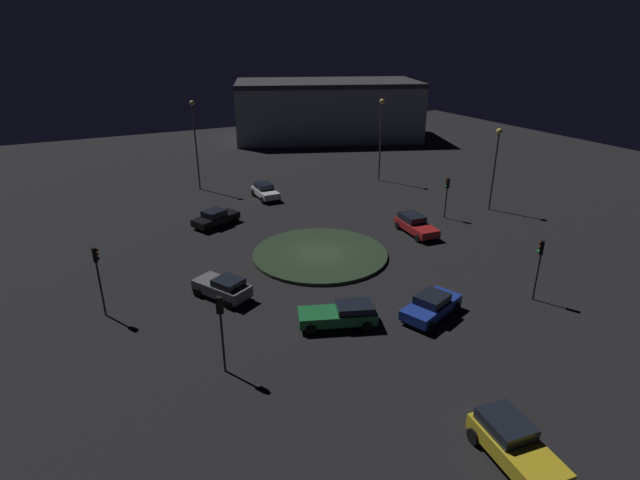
# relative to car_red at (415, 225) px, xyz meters

# --- Properties ---
(ground_plane) EXTENTS (115.51, 115.51, 0.00)m
(ground_plane) POSITION_rel_car_red_xyz_m (-9.38, -0.53, -0.76)
(ground_plane) COLOR black
(roundabout_island) EXTENTS (10.38, 10.38, 0.25)m
(roundabout_island) POSITION_rel_car_red_xyz_m (-9.38, -0.53, -0.64)
(roundabout_island) COLOR #263823
(roundabout_island) RESTS_ON ground_plane
(car_red) EXTENTS (2.29, 4.55, 1.48)m
(car_red) POSITION_rel_car_red_xyz_m (0.00, 0.00, 0.00)
(car_red) COLOR red
(car_red) RESTS_ON ground_plane
(car_blue) EXTENTS (4.64, 3.23, 1.44)m
(car_blue) POSITION_rel_car_red_xyz_m (-7.40, -11.51, -0.03)
(car_blue) COLOR #1E38A5
(car_blue) RESTS_ON ground_plane
(car_black) EXTENTS (4.58, 3.33, 1.45)m
(car_black) POSITION_rel_car_red_xyz_m (-14.72, 9.45, -0.04)
(car_black) COLOR black
(car_black) RESTS_ON ground_plane
(car_white) EXTENTS (1.96, 3.92, 1.49)m
(car_white) POSITION_rel_car_red_xyz_m (-7.94, 14.92, 0.01)
(car_white) COLOR white
(car_white) RESTS_ON ground_plane
(car_yellow) EXTENTS (2.46, 4.28, 1.58)m
(car_yellow) POSITION_rel_car_red_xyz_m (-11.49, -21.84, 0.06)
(car_yellow) COLOR gold
(car_yellow) RESTS_ON ground_plane
(car_green) EXTENTS (4.83, 3.16, 1.35)m
(car_green) POSITION_rel_car_red_xyz_m (-12.78, -9.93, -0.05)
(car_green) COLOR #1E7238
(car_green) RESTS_ON ground_plane
(car_grey) EXTENTS (3.34, 4.17, 1.51)m
(car_grey) POSITION_rel_car_red_xyz_m (-17.96, -3.70, 0.02)
(car_grey) COLOR slate
(car_grey) RESTS_ON ground_plane
(traffic_light_west) EXTENTS (0.37, 0.33, 4.48)m
(traffic_light_west) POSITION_rel_car_red_xyz_m (-24.98, -2.52, 2.41)
(traffic_light_west) COLOR #2D2D2D
(traffic_light_west) RESTS_ON ground_plane
(traffic_light_east) EXTENTS (0.38, 0.33, 3.78)m
(traffic_light_east) POSITION_rel_car_red_xyz_m (4.69, 1.82, 1.94)
(traffic_light_east) COLOR #2D2D2D
(traffic_light_east) RESTS_ON ground_plane
(traffic_light_southeast) EXTENTS (0.37, 0.39, 4.08)m
(traffic_light_southeast) POSITION_rel_car_red_xyz_m (-0.24, -12.82, 2.14)
(traffic_light_southeast) COLOR #2D2D2D
(traffic_light_southeast) RESTS_ON ground_plane
(traffic_light_southwest) EXTENTS (0.39, 0.39, 4.28)m
(traffic_light_southwest) POSITION_rel_car_red_xyz_m (-20.09, -11.08, 2.28)
(traffic_light_southwest) COLOR #2D2D2D
(traffic_light_southwest) RESTS_ON ground_plane
(streetlamp_east) EXTENTS (0.57, 0.57, 7.83)m
(streetlamp_east) POSITION_rel_car_red_xyz_m (10.16, 1.78, 4.59)
(streetlamp_east) COLOR #4C4C51
(streetlamp_east) RESTS_ON ground_plane
(streetlamp_northeast) EXTENTS (0.57, 0.57, 9.18)m
(streetlamp_northeast) POSITION_rel_car_red_xyz_m (6.28, 15.38, 5.38)
(streetlamp_northeast) COLOR #4C4C51
(streetlamp_northeast) RESTS_ON ground_plane
(streetlamp_north) EXTENTS (0.50, 0.50, 9.45)m
(streetlamp_north) POSITION_rel_car_red_xyz_m (-13.16, 21.22, 5.17)
(streetlamp_north) COLOR #4C4C51
(streetlamp_north) RESTS_ON ground_plane
(store_building) EXTENTS (31.52, 23.22, 8.91)m
(store_building) POSITION_rel_car_red_xyz_m (12.65, 40.66, 3.69)
(store_building) COLOR #8C939E
(store_building) RESTS_ON ground_plane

